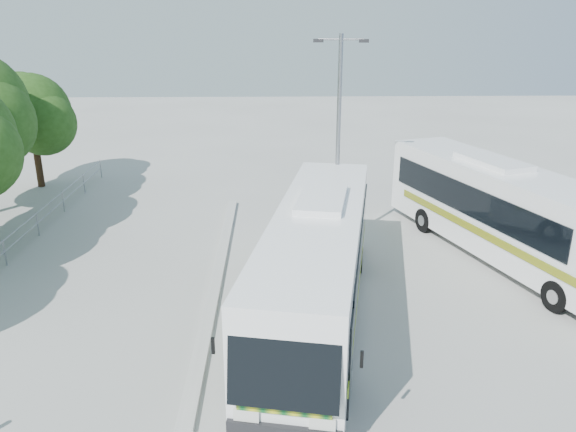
{
  "coord_description": "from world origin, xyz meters",
  "views": [
    {
      "loc": [
        -0.34,
        -15.82,
        8.39
      ],
      "look_at": [
        0.17,
        2.7,
        1.91
      ],
      "focal_mm": 35.0,
      "sensor_mm": 36.0,
      "label": 1
    }
  ],
  "objects_px": {
    "lamppost": "(338,135)",
    "coach_main": "(317,261)",
    "coach_adjacent": "(506,211)",
    "tree_far_e": "(32,113)"
  },
  "relations": [
    {
      "from": "lamppost",
      "to": "coach_main",
      "type": "bearing_deg",
      "value": -92.75
    },
    {
      "from": "coach_adjacent",
      "to": "lamppost",
      "type": "distance_m",
      "value": 6.69
    },
    {
      "from": "tree_far_e",
      "to": "coach_adjacent",
      "type": "xyz_separation_m",
      "value": [
        20.71,
        -10.15,
        -2.04
      ]
    },
    {
      "from": "coach_main",
      "to": "coach_adjacent",
      "type": "xyz_separation_m",
      "value": [
        7.16,
        4.08,
        0.06
      ]
    },
    {
      "from": "tree_far_e",
      "to": "lamppost",
      "type": "distance_m",
      "value": 17.08
    },
    {
      "from": "lamppost",
      "to": "coach_adjacent",
      "type": "bearing_deg",
      "value": -4.87
    },
    {
      "from": "tree_far_e",
      "to": "lamppost",
      "type": "relative_size",
      "value": 0.74
    },
    {
      "from": "tree_far_e",
      "to": "coach_main",
      "type": "xyz_separation_m",
      "value": [
        13.55,
        -14.24,
        -2.09
      ]
    },
    {
      "from": "tree_far_e",
      "to": "coach_adjacent",
      "type": "distance_m",
      "value": 23.16
    },
    {
      "from": "tree_far_e",
      "to": "lamppost",
      "type": "height_order",
      "value": "lamppost"
    }
  ]
}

